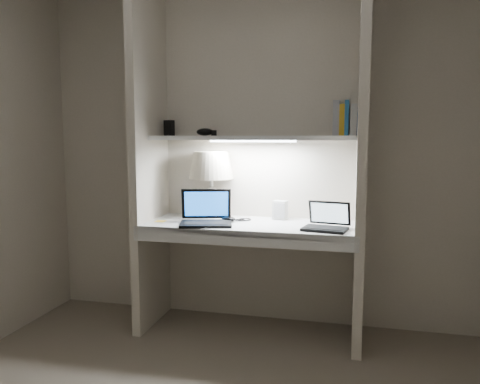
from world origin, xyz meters
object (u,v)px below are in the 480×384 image
(table_lamp, at_px, (211,173))
(laptop_main, at_px, (206,216))
(book_row, at_px, (349,119))
(laptop_netbook, at_px, (327,223))
(speaker, at_px, (280,210))

(table_lamp, bearing_deg, laptop_main, -80.85)
(table_lamp, distance_m, book_row, 1.05)
(laptop_netbook, xyz_separation_m, speaker, (-0.34, 0.28, 0.03))
(speaker, relative_size, book_row, 0.57)
(speaker, bearing_deg, book_row, 17.21)
(laptop_netbook, height_order, book_row, book_row)
(laptop_main, relative_size, book_row, 1.73)
(laptop_main, height_order, speaker, laptop_main)
(table_lamp, xyz_separation_m, speaker, (0.51, 0.01, -0.26))
(table_lamp, xyz_separation_m, book_row, (0.97, 0.03, 0.38))
(laptop_main, bearing_deg, speaker, 14.96)
(table_lamp, relative_size, laptop_main, 1.18)
(table_lamp, height_order, book_row, book_row)
(laptop_netbook, height_order, speaker, laptop_netbook)
(table_lamp, distance_m, speaker, 0.57)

